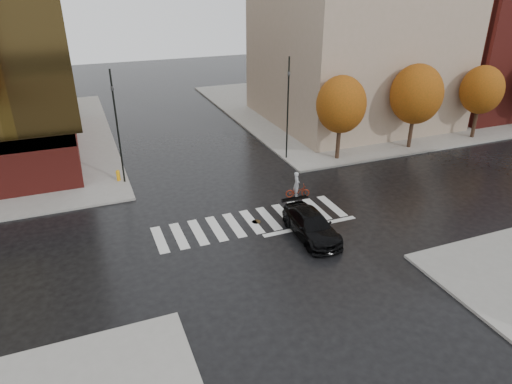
% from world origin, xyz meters
% --- Properties ---
extents(ground, '(120.00, 120.00, 0.00)m').
position_xyz_m(ground, '(0.00, 0.00, 0.00)').
color(ground, black).
rests_on(ground, ground).
extents(sidewalk_ne, '(30.00, 30.00, 0.15)m').
position_xyz_m(sidewalk_ne, '(21.00, 21.00, 0.07)').
color(sidewalk_ne, gray).
rests_on(sidewalk_ne, ground).
extents(crosswalk, '(12.00, 3.00, 0.01)m').
position_xyz_m(crosswalk, '(0.00, 0.50, 0.01)').
color(crosswalk, silver).
rests_on(crosswalk, ground).
extents(building_ne_tan, '(16.00, 16.00, 18.00)m').
position_xyz_m(building_ne_tan, '(17.00, 17.00, 9.15)').
color(building_ne_tan, gray).
rests_on(building_ne_tan, sidewalk_ne).
extents(building_ne_brick, '(14.00, 14.00, 14.00)m').
position_xyz_m(building_ne_brick, '(33.00, 16.00, 7.15)').
color(building_ne_brick, maroon).
rests_on(building_ne_brick, sidewalk_ne).
extents(tree_ne_a, '(3.80, 3.80, 6.50)m').
position_xyz_m(tree_ne_a, '(10.00, 7.40, 4.46)').
color(tree_ne_a, black).
rests_on(tree_ne_a, sidewalk_ne).
extents(tree_ne_b, '(4.20, 4.20, 6.89)m').
position_xyz_m(tree_ne_b, '(17.00, 7.40, 4.62)').
color(tree_ne_b, black).
rests_on(tree_ne_b, sidewalk_ne).
extents(tree_ne_c, '(3.60, 3.60, 6.31)m').
position_xyz_m(tree_ne_c, '(24.00, 7.40, 4.37)').
color(tree_ne_c, black).
rests_on(tree_ne_c, sidewalk_ne).
extents(sedan, '(2.08, 4.87, 1.40)m').
position_xyz_m(sedan, '(2.50, -2.26, 0.70)').
color(sedan, black).
rests_on(sedan, ground).
extents(cyclist, '(1.68, 0.95, 1.81)m').
position_xyz_m(cyclist, '(4.01, 2.50, 0.62)').
color(cyclist, maroon).
rests_on(cyclist, ground).
extents(traffic_light_nw, '(0.21, 0.18, 7.82)m').
position_xyz_m(traffic_light_nw, '(-6.30, 9.00, 4.67)').
color(traffic_light_nw, black).
rests_on(traffic_light_nw, sidewalk_nw).
extents(traffic_light_ne, '(0.18, 0.21, 7.84)m').
position_xyz_m(traffic_light_ne, '(6.30, 9.00, 4.68)').
color(traffic_light_ne, black).
rests_on(traffic_light_ne, sidewalk_ne).
extents(fire_hydrant, '(0.28, 0.28, 0.79)m').
position_xyz_m(fire_hydrant, '(-6.66, 9.35, 0.58)').
color(fire_hydrant, '#F4A20E').
rests_on(fire_hydrant, sidewalk_nw).
extents(manhole, '(0.55, 0.55, 0.01)m').
position_xyz_m(manhole, '(0.24, 0.37, 0.01)').
color(manhole, '#412E17').
rests_on(manhole, ground).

